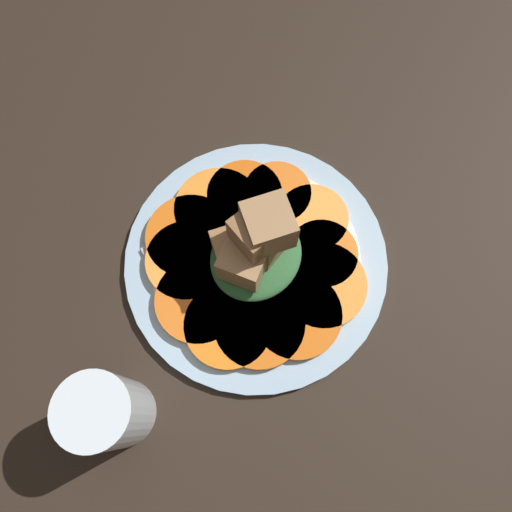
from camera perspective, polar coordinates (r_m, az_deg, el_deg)
name	(u,v)px	position (r cm, az deg, el deg)	size (l,w,h in cm)	color
table_slab	(256,265)	(56.95, 0.00, -0.98)	(120.00, 120.00, 2.00)	black
plate	(256,260)	(55.50, 0.00, -0.51)	(29.10, 29.10, 1.05)	#99B7D1
carrot_slice_0	(277,193)	(57.43, 2.45, 7.19)	(7.73, 7.73, 0.97)	orange
carrot_slice_1	(245,195)	(57.28, -1.30, 6.95)	(8.61, 8.61, 0.97)	#D35E12
carrot_slice_2	(218,209)	(56.73, -4.34, 5.39)	(9.92, 9.92, 0.97)	orange
carrot_slice_3	(190,236)	(55.79, -7.54, 2.22)	(9.81, 9.81, 0.97)	orange
carrot_slice_4	(187,260)	(54.91, -7.89, -0.50)	(9.03, 9.03, 0.97)	#F99338
carrot_slice_5	(199,300)	(53.52, -6.51, -5.06)	(9.39, 9.39, 0.97)	orange
carrot_slice_6	(228,325)	(52.72, -3.18, -7.88)	(9.29, 9.29, 0.97)	orange
carrot_slice_7	(259,323)	(52.67, 0.37, -7.69)	(9.65, 9.65, 0.97)	orange
carrot_slice_8	(297,315)	(53.02, 4.66, -6.70)	(9.55, 9.55, 0.97)	#D66114
carrot_slice_9	(322,285)	(54.07, 7.55, -3.29)	(9.60, 9.60, 0.97)	orange
carrot_slice_10	(322,254)	(55.10, 7.56, 0.24)	(7.79, 7.79, 0.97)	orange
carrot_slice_11	(312,218)	(56.47, 6.45, 4.30)	(8.04, 8.04, 0.97)	#F99438
center_pile	(254,246)	(51.01, -0.19, 1.16)	(10.59, 9.53, 10.94)	#2D6033
fork	(219,216)	(56.69, -4.29, 4.59)	(17.01, 8.85, 0.40)	#B2B2B7
water_glass	(108,412)	(49.76, -16.53, -16.73)	(6.77, 6.77, 10.93)	silver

